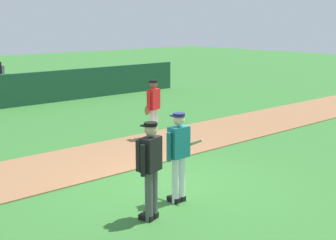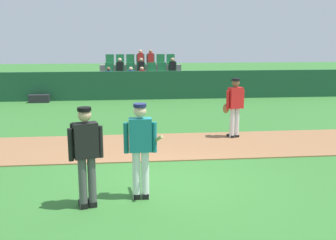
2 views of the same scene
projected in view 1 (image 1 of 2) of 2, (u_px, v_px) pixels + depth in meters
The scene contains 5 objects.
ground_plane at pixel (170, 184), 10.23m from camera, with size 80.00×80.00×0.00m, color #33702D.
infield_dirt_path at pixel (101, 158), 12.15m from camera, with size 28.00×2.70×0.03m, color #936642.
batter_teal_jersey at pixel (179, 154), 9.06m from camera, with size 0.69×0.78×1.76m.
umpire_home_plate at pixel (150, 165), 8.24m from camera, with size 0.57×0.39×1.76m.
runner_red_jersey at pixel (153, 107), 13.96m from camera, with size 0.67×0.39×1.76m.
Camera 1 is at (-6.51, -7.22, 3.46)m, focal length 50.88 mm.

